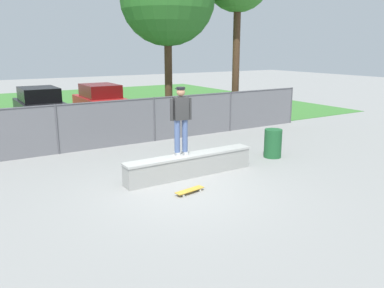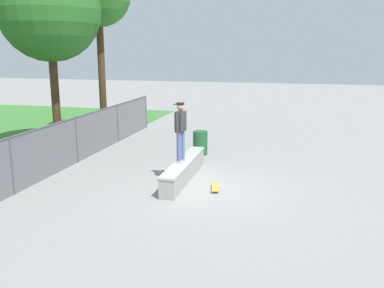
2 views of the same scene
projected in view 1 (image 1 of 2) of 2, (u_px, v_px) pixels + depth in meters
ground_plane at (184, 191)px, 9.71m from camera, size 80.00×80.00×0.00m
grass_strip at (47, 109)px, 22.52m from camera, size 29.78×20.00×0.02m
concrete_ledge at (190, 165)px, 10.79m from camera, size 3.87×0.53×0.62m
skateboarder at (181, 118)px, 10.35m from camera, size 0.59×0.35×1.84m
skateboard at (190, 190)px, 9.54m from camera, size 0.82×0.34×0.09m
chainlink_fence at (109, 122)px, 13.79m from camera, size 17.85×0.07×1.66m
car_black at (40, 105)px, 18.29m from camera, size 2.04×4.21×1.66m
car_red at (101, 101)px, 19.81m from camera, size 2.04×4.21×1.66m
trash_bin at (273, 143)px, 12.62m from camera, size 0.56×0.56×0.91m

